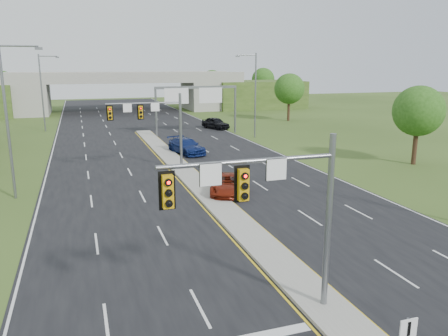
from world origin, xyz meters
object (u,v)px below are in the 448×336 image
at_px(signal_mast_far, 156,120).
at_px(car_far_b, 187,146).
at_px(car_far_a, 227,184).
at_px(sign_gantry, 196,97).
at_px(overpass, 121,94).
at_px(signal_mast_near, 276,200).
at_px(car_far_c, 216,123).

height_order(signal_mast_far, car_far_b, signal_mast_far).
bearing_deg(car_far_a, signal_mast_far, 134.61).
xyz_separation_m(sign_gantry, car_far_a, (-5.18, -28.65, -4.51)).
xyz_separation_m(sign_gantry, overpass, (-6.68, 35.08, -1.69)).
height_order(sign_gantry, car_far_a, sign_gantry).
bearing_deg(sign_gantry, signal_mast_far, -114.11).
xyz_separation_m(signal_mast_near, overpass, (2.26, 80.07, -1.17)).
bearing_deg(car_far_b, overpass, 78.10).
relative_size(signal_mast_far, overpass, 0.09).
relative_size(sign_gantry, car_far_b, 2.04).
height_order(sign_gantry, overpass, overpass).
distance_m(signal_mast_near, car_far_a, 17.24).
bearing_deg(car_far_b, signal_mast_near, -112.45).
bearing_deg(overpass, sign_gantry, -79.21).
height_order(signal_mast_near, car_far_b, signal_mast_near).
distance_m(car_far_a, car_far_c, 34.68).
bearing_deg(car_far_c, car_far_a, -126.93).
bearing_deg(car_far_a, sign_gantry, 100.86).
relative_size(signal_mast_far, car_far_c, 1.39).
bearing_deg(sign_gantry, signal_mast_near, -101.25).
xyz_separation_m(signal_mast_near, signal_mast_far, (0.00, 25.00, 0.00)).
bearing_deg(signal_mast_near, car_far_a, 77.03).
height_order(car_far_b, car_far_c, car_far_c).
xyz_separation_m(overpass, car_far_b, (2.21, -47.91, -2.71)).
xyz_separation_m(sign_gantry, car_far_b, (-4.48, -12.83, -4.39)).
relative_size(signal_mast_near, car_far_b, 1.23).
distance_m(overpass, car_far_c, 32.42).
xyz_separation_m(sign_gantry, car_far_c, (4.32, 4.70, -4.36)).
xyz_separation_m(signal_mast_far, car_far_a, (3.76, -8.66, -3.99)).
xyz_separation_m(overpass, car_far_c, (11.00, -30.38, -2.67)).
height_order(signal_mast_far, overpass, overpass).
xyz_separation_m(overpass, car_far_a, (1.50, -63.73, -2.82)).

